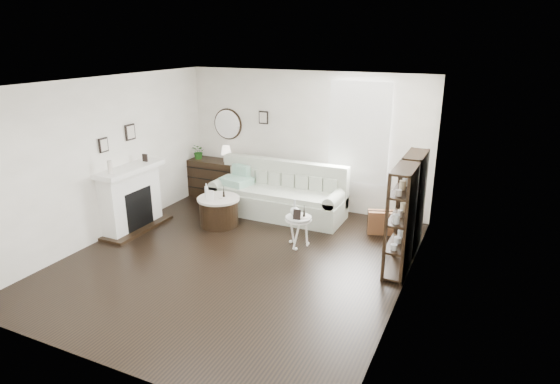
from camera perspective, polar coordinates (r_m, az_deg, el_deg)
The scene contains 18 objects.
room at distance 8.96m, azimuth 7.35°, elevation 7.29°, with size 5.50×5.50×5.50m.
fireplace at distance 8.72m, azimuth -17.62°, elevation -0.97°, with size 0.50×1.40×1.84m.
shelf_unit_far at distance 7.74m, azimuth 15.78°, elevation -1.18°, with size 0.30×0.80×1.60m.
shelf_unit_near at distance 6.90m, azimuth 14.50°, elevation -3.47°, with size 0.30×0.80×1.60m.
sofa at distance 9.09m, azimuth -0.20°, elevation -0.65°, with size 2.61×0.90×1.01m.
quilt at distance 9.27m, azimuth -5.32°, elevation 1.34°, with size 0.55×0.45×0.14m, color #268B6C.
suitcase at distance 8.42m, azimuth 12.76°, elevation -3.64°, with size 0.62×0.21×0.41m, color brown.
dresser at distance 10.20m, azimuth -8.15°, elevation 1.71°, with size 1.21×0.52×0.80m.
table_lamp at distance 9.87m, azimuth -6.58°, elevation 4.66°, with size 0.22×0.22×0.34m, color white, non-canonical shape.
potted_plant at distance 10.18m, azimuth -9.88°, elevation 4.86°, with size 0.29×0.25×0.32m, color #1F5418.
drum_table at distance 8.63m, azimuth -7.45°, elevation -2.33°, with size 0.77×0.77×0.53m.
pedestal_table at distance 7.62m, azimuth 2.27°, elevation -3.35°, with size 0.43×0.43×0.52m.
eiffel_drum at distance 8.51m, azimuth -6.88°, elevation -0.05°, with size 0.11×0.11×0.19m, color black, non-canonical shape.
bottle_drum at distance 8.53m, azimuth -8.96°, elevation 0.17°, with size 0.06×0.06×0.26m, color silver.
card_frame_drum at distance 8.39m, azimuth -8.56°, elevation -0.41°, with size 0.14×0.01×0.19m, color white.
eiffel_ped at distance 7.57m, azimuth 2.96°, elevation -2.43°, with size 0.10×0.10×0.18m, color black, non-canonical shape.
flask_ped at distance 7.60m, azimuth 1.82°, elevation -1.91°, with size 0.15×0.15×0.28m, color silver, non-canonical shape.
card_frame_ped at distance 7.47m, azimuth 2.08°, elevation -2.76°, with size 0.12×0.01×0.16m, color black.
Camera 1 is at (3.37, -5.69, 3.31)m, focal length 30.00 mm.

